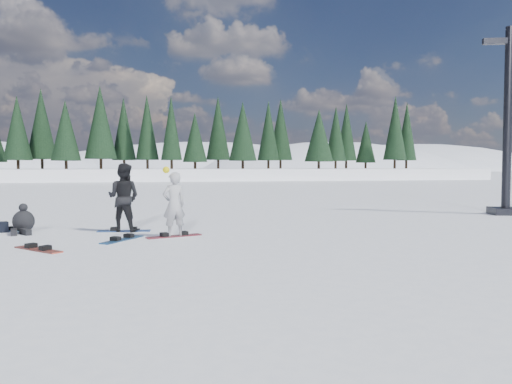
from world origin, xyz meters
The scene contains 11 objects.
ground centered at (0.00, 0.00, 0.00)m, with size 420.00×420.00×0.00m, color white.
alpine_backdrop centered at (-11.72, 189.16, -13.97)m, with size 412.50×227.00×53.20m.
lift_tower centered at (12.42, 3.80, 2.94)m, with size 1.96×1.36×7.23m.
snowboarder_woman centered at (-0.51, 0.23, 0.88)m, with size 0.74×0.61×1.88m.
snowboarder_man centered at (-1.89, 1.63, 0.99)m, with size 0.96×0.75×1.97m, color black.
seated_rider centered at (-4.66, 1.88, 0.32)m, with size 0.75×1.08×0.84m.
snowboard_woman centered at (-0.51, 0.23, 0.01)m, with size 1.50×0.28×0.03m, color maroon.
snowboard_man centered at (-1.89, 1.63, 0.01)m, with size 1.50×0.28×0.03m, color #1C479B.
snowboard_loose_a centered at (-1.84, -0.13, 0.01)m, with size 1.50×0.28×0.03m, color navy.
snowboard_loose_c centered at (-5.38, 2.50, 0.01)m, with size 1.50×0.28×0.03m, color #19708D.
snowboard_loose_b centered at (-3.60, -1.29, 0.01)m, with size 1.50×0.28×0.03m, color #9B3321.
Camera 1 is at (-1.06, -13.20, 1.90)m, focal length 35.00 mm.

